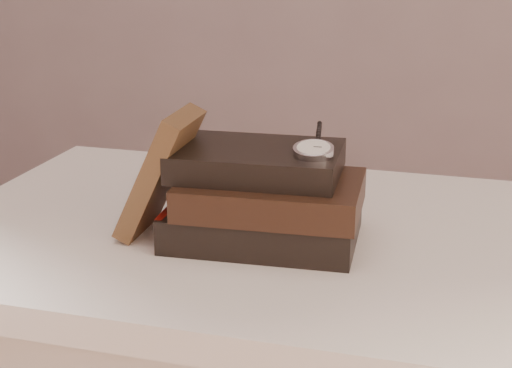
# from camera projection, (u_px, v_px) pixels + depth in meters

# --- Properties ---
(table) EXTENTS (1.00, 0.60, 0.75)m
(table) POSITION_uv_depth(u_px,v_px,m) (300.00, 291.00, 1.06)
(table) COLOR white
(table) RESTS_ON ground
(book_stack) EXTENTS (0.26, 0.18, 0.12)m
(book_stack) POSITION_uv_depth(u_px,v_px,m) (265.00, 198.00, 0.98)
(book_stack) COLOR black
(book_stack) RESTS_ON table
(journal) EXTENTS (0.10, 0.11, 0.17)m
(journal) POSITION_uv_depth(u_px,v_px,m) (160.00, 173.00, 0.99)
(journal) COLOR #3F2918
(journal) RESTS_ON table
(pocket_watch) EXTENTS (0.05, 0.15, 0.02)m
(pocket_watch) POSITION_uv_depth(u_px,v_px,m) (314.00, 149.00, 0.93)
(pocket_watch) COLOR silver
(pocket_watch) RESTS_ON book_stack
(eyeglasses) EXTENTS (0.11, 0.12, 0.05)m
(eyeglasses) POSITION_uv_depth(u_px,v_px,m) (216.00, 167.00, 1.07)
(eyeglasses) COLOR silver
(eyeglasses) RESTS_ON book_stack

